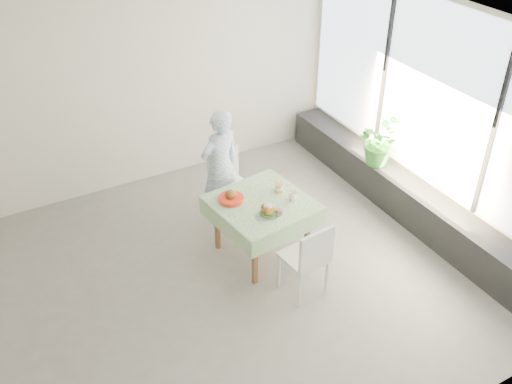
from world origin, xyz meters
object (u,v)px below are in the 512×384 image
diner (220,167)px  main_dish (269,211)px  juice_cup_orange (279,187)px  potted_plant (378,141)px  cafe_table (262,222)px  chair_far (232,200)px  chair_near (304,271)px

diner → main_dish: size_ratio=5.06×
juice_cup_orange → potted_plant: (1.70, 0.30, 0.02)m
cafe_table → chair_far: chair_far is taller
juice_cup_orange → main_dish: bearing=-133.6°
chair_far → cafe_table: bearing=-90.4°
cafe_table → main_dish: main_dish is taller
chair_near → juice_cup_orange: juice_cup_orange is taller
chair_near → potted_plant: bearing=31.9°
chair_near → juice_cup_orange: (0.19, 0.87, 0.52)m
diner → chair_far: bearing=122.7°
cafe_table → diner: (-0.10, 0.89, 0.31)m
diner → potted_plant: (2.06, -0.50, 0.06)m
chair_far → chair_near: (0.08, -1.57, -0.01)m
main_dish → cafe_table: bearing=78.3°
juice_cup_orange → cafe_table: bearing=-162.7°
chair_far → chair_near: chair_far is taller
juice_cup_orange → chair_far: bearing=110.7°
cafe_table → potted_plant: size_ratio=1.80×
cafe_table → chair_far: (0.01, 0.78, -0.17)m
diner → potted_plant: bearing=154.5°
cafe_table → diner: diner is taller
juice_cup_orange → potted_plant: 1.72m
cafe_table → main_dish: size_ratio=3.84×
chair_far → potted_plant: 2.07m
chair_far → juice_cup_orange: 0.91m
cafe_table → main_dish: (-0.05, -0.26, 0.33)m
chair_far → juice_cup_orange: size_ratio=3.42×
diner → cafe_table: bearing=84.4°
juice_cup_orange → chair_near: bearing=-102.1°
chair_far → diner: size_ratio=0.62×
chair_far → main_dish: chair_far is taller
cafe_table → chair_near: bearing=-84.0°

